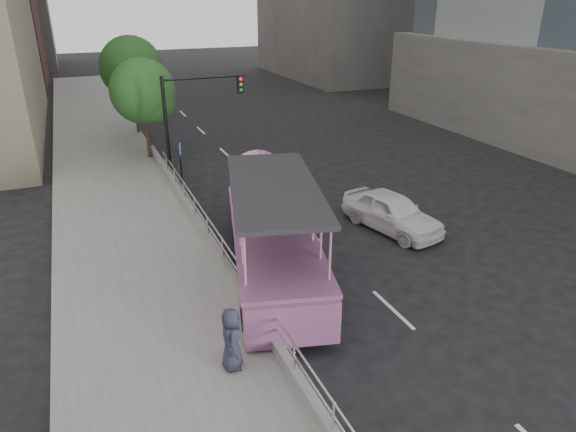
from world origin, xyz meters
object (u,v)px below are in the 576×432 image
at_px(parking_sign, 180,162).
at_px(street_tree_near, 145,94).
at_px(street_tree_far, 133,70).
at_px(duck_boat, 270,230).
at_px(traffic_signal, 189,110).
at_px(car, 392,212).
at_px(pedestrian_far, 231,339).

distance_m(parking_sign, street_tree_near, 6.60).
bearing_deg(street_tree_near, street_tree_far, 88.09).
height_order(duck_boat, traffic_signal, traffic_signal).
distance_m(parking_sign, street_tree_far, 12.52).
bearing_deg(parking_sign, street_tree_near, 93.94).
relative_size(parking_sign, street_tree_near, 0.49).
distance_m(car, street_tree_far, 20.62).
distance_m(car, street_tree_near, 15.27).
xyz_separation_m(pedestrian_far, street_tree_near, (1.03, 18.89, 2.69)).
relative_size(duck_boat, street_tree_near, 1.86).
xyz_separation_m(duck_boat, pedestrian_far, (-2.98, -5.18, -0.15)).
distance_m(pedestrian_far, traffic_signal, 15.86).
bearing_deg(street_tree_far, duck_boat, -84.93).
height_order(duck_boat, car, duck_boat).
xyz_separation_m(street_tree_near, street_tree_far, (0.20, 6.00, 0.49)).
bearing_deg(pedestrian_far, street_tree_near, 8.38).
relative_size(duck_boat, pedestrian_far, 6.41).
xyz_separation_m(duck_boat, street_tree_near, (-1.95, 13.71, 2.55)).
relative_size(pedestrian_far, parking_sign, 0.59).
height_order(traffic_signal, street_tree_far, street_tree_far).
distance_m(parking_sign, traffic_signal, 3.52).
relative_size(traffic_signal, street_tree_near, 0.91).
relative_size(street_tree_near, street_tree_far, 0.89).
xyz_separation_m(parking_sign, traffic_signal, (1.17, 2.83, 1.74)).
bearing_deg(duck_boat, street_tree_near, 98.09).
bearing_deg(car, traffic_signal, 108.33).
relative_size(car, street_tree_far, 0.70).
bearing_deg(street_tree_far, traffic_signal, -81.57).
xyz_separation_m(pedestrian_far, street_tree_far, (1.23, 24.89, 3.18)).
xyz_separation_m(parking_sign, street_tree_near, (-0.43, 6.26, 2.06)).
bearing_deg(traffic_signal, parking_sign, -112.39).
bearing_deg(duck_boat, pedestrian_far, -119.90).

